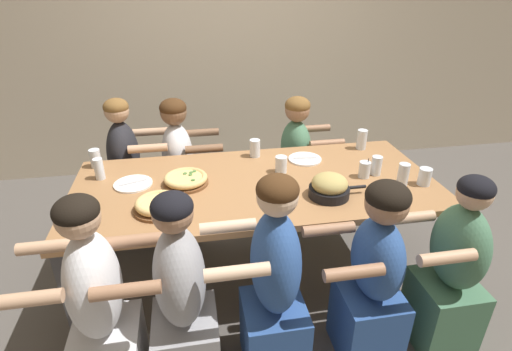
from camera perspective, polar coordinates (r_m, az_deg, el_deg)
ground_plane at (r=2.96m, az=-0.00°, el=-13.81°), size 18.00×18.00×0.00m
restaurant_back_panel at (r=4.16m, az=-5.01°, el=22.30°), size 10.00×0.06×3.20m
dining_table at (r=2.57m, az=-0.00°, el=-2.33°), size 2.29×1.04×0.74m
pizza_board_main at (r=2.55m, az=-10.00°, el=-0.57°), size 0.28×0.28×0.06m
pizza_board_second at (r=2.30m, az=-13.72°, el=-4.05°), size 0.28×0.28×0.07m
skillet_bowl at (r=2.40m, az=10.46°, el=-1.59°), size 0.35×0.24×0.14m
empty_plate_a at (r=2.63m, az=-17.14°, el=-1.14°), size 0.24×0.24×0.02m
empty_plate_b at (r=2.87m, az=7.00°, el=2.36°), size 0.23×0.23×0.02m
cocktail_glass_blue at (r=2.68m, az=15.23°, el=0.73°), size 0.07×0.07×0.13m
drinking_glass_a at (r=2.71m, az=22.93°, el=-0.30°), size 0.08×0.08×0.11m
drinking_glass_b at (r=3.11m, az=14.87°, el=5.00°), size 0.07×0.07×0.15m
drinking_glass_c at (r=2.75m, az=-21.49°, el=0.74°), size 0.06×0.06×0.14m
drinking_glass_d at (r=2.73m, az=16.80°, el=1.23°), size 0.07×0.07×0.13m
drinking_glass_e at (r=2.64m, az=20.25°, el=-0.09°), size 0.07×0.07×0.15m
drinking_glass_f at (r=2.88m, az=-0.16°, el=3.79°), size 0.08×0.08×0.13m
drinking_glass_g at (r=2.66m, az=3.60°, el=1.49°), size 0.08×0.08×0.11m
drinking_glass_h at (r=2.93m, az=-21.94°, el=2.19°), size 0.07×0.07×0.13m
diner_near_right at (r=2.46m, az=26.10°, el=-12.50°), size 0.51×0.40×1.07m
diner_near_left at (r=2.10m, az=-21.43°, el=-17.84°), size 0.51×0.40×1.15m
diner_far_midleft at (r=3.27m, az=-10.87°, el=0.68°), size 0.51×0.40×1.11m
diner_near_midleft at (r=2.05m, az=-10.53°, el=-17.69°), size 0.51×0.40×1.12m
diner_far_midright at (r=3.39m, az=5.63°, el=1.72°), size 0.51×0.40×1.07m
diner_near_midright at (r=2.23m, az=16.35°, el=-14.19°), size 0.51×0.40×1.09m
diner_near_center at (r=2.06m, az=2.59°, el=-15.92°), size 0.51×0.40×1.17m
diner_far_left at (r=3.31m, az=-17.89°, el=0.12°), size 0.51×0.40×1.13m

